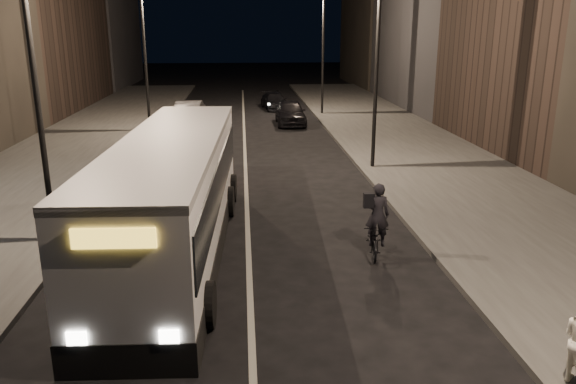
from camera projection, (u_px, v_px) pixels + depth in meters
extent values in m
plane|color=black|center=(250.00, 301.00, 12.93)|extent=(180.00, 180.00, 0.00)
cube|color=#3C3C39|center=(422.00, 157.00, 26.96)|extent=(7.00, 70.00, 0.16)
cube|color=#3C3C39|center=(59.00, 163.00, 25.63)|extent=(7.00, 70.00, 0.16)
cylinder|color=black|center=(376.00, 74.00, 23.66)|extent=(0.16, 0.16, 8.00)
cylinder|color=black|center=(323.00, 56.00, 38.96)|extent=(0.16, 0.16, 8.00)
cylinder|color=black|center=(37.00, 101.00, 15.14)|extent=(0.16, 0.16, 8.00)
cylinder|color=black|center=(145.00, 61.00, 32.35)|extent=(0.16, 0.16, 8.00)
cube|color=white|center=(174.00, 196.00, 15.39)|extent=(3.03, 12.14, 3.21)
cube|color=black|center=(173.00, 180.00, 15.26)|extent=(3.09, 11.74, 1.15)
cube|color=white|center=(171.00, 141.00, 14.95)|extent=(3.05, 12.14, 0.18)
cube|color=gold|center=(114.00, 238.00, 9.30)|extent=(1.41, 0.18, 0.35)
cylinder|color=black|center=(85.00, 307.00, 11.61)|extent=(0.39, 1.02, 1.00)
cylinder|color=black|center=(206.00, 305.00, 11.71)|extent=(0.39, 1.02, 1.00)
cylinder|color=black|center=(157.00, 195.00, 19.31)|extent=(0.39, 1.02, 1.00)
cylinder|color=black|center=(230.00, 195.00, 19.40)|extent=(0.39, 1.02, 1.00)
imported|color=black|center=(374.00, 238.00, 15.44)|extent=(0.94, 1.91, 0.96)
imported|color=black|center=(377.00, 215.00, 15.04)|extent=(0.70, 0.52, 1.76)
imported|color=black|center=(290.00, 113.00, 36.12)|extent=(1.87, 4.58, 1.55)
imported|color=#39393B|center=(190.00, 112.00, 36.50)|extent=(1.77, 4.70, 1.53)
imported|color=black|center=(275.00, 101.00, 42.98)|extent=(2.26, 4.41, 1.22)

